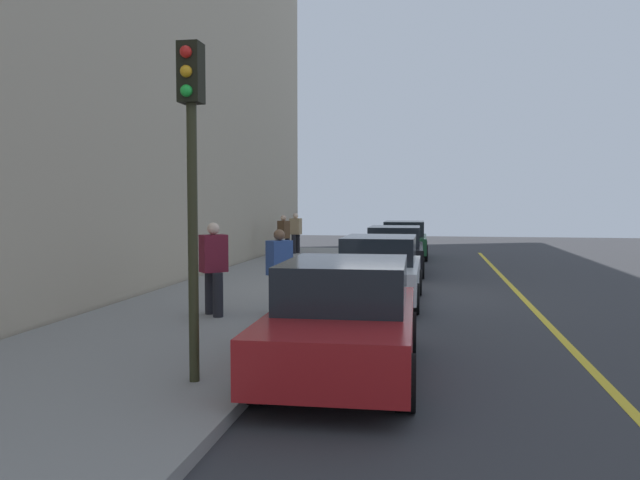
{
  "coord_description": "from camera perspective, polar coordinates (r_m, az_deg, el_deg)",
  "views": [
    {
      "loc": [
        15.5,
        1.0,
        2.29
      ],
      "look_at": [
        2.45,
        -1.28,
        1.51
      ],
      "focal_mm": 35.61,
      "sensor_mm": 36.0,
      "label": 1
    }
  ],
  "objects": [
    {
      "name": "pedestrian_tan_coat",
      "position": [
        26.7,
        -2.2,
        0.74
      ],
      "size": [
        0.55,
        0.52,
        1.69
      ],
      "color": "black",
      "rests_on": "sidewalk"
    },
    {
      "name": "pedestrian_burgundy_coat",
      "position": [
        12.15,
        -9.54,
        -2.33
      ],
      "size": [
        0.54,
        0.55,
        1.76
      ],
      "color": "black",
      "rests_on": "sidewalk"
    },
    {
      "name": "parked_car_red",
      "position": [
        8.49,
        2.2,
        -7.02
      ],
      "size": [
        4.35,
        1.97,
        1.51
      ],
      "color": "black",
      "rests_on": "ground"
    },
    {
      "name": "snow_bank_curb",
      "position": [
        16.96,
        4.08,
        -4.0
      ],
      "size": [
        4.74,
        0.56,
        0.22
      ],
      "primitive_type": "cube",
      "color": "white",
      "rests_on": "ground"
    },
    {
      "name": "parked_car_white",
      "position": [
        14.58,
        5.33,
        -2.66
      ],
      "size": [
        4.4,
        1.91,
        1.51
      ],
      "color": "black",
      "rests_on": "ground"
    },
    {
      "name": "traffic_light_pole",
      "position": [
        7.66,
        -11.47,
        7.71
      ],
      "size": [
        0.35,
        0.26,
        4.0
      ],
      "color": "#2D2D19",
      "rests_on": "sidewalk"
    },
    {
      "name": "pedestrian_brown_coat",
      "position": [
        24.26,
        -3.29,
        0.42
      ],
      "size": [
        0.5,
        0.52,
        1.65
      ],
      "color": "black",
      "rests_on": "sidewalk"
    },
    {
      "name": "rolling_suitcase",
      "position": [
        27.22,
        -2.23,
        -0.53
      ],
      "size": [
        0.34,
        0.22,
        0.91
      ],
      "color": "#471E19",
      "rests_on": "sidewalk"
    },
    {
      "name": "parked_car_black",
      "position": [
        20.6,
        6.71,
        -0.9
      ],
      "size": [
        4.4,
        1.95,
        1.51
      ],
      "color": "black",
      "rests_on": "ground"
    },
    {
      "name": "pedestrian_blue_coat",
      "position": [
        12.05,
        -3.67,
        -2.66
      ],
      "size": [
        0.51,
        0.5,
        1.64
      ],
      "color": "black",
      "rests_on": "sidewalk"
    },
    {
      "name": "ground_plane",
      "position": [
        15.7,
        6.17,
        -5.02
      ],
      "size": [
        56.0,
        56.0,
        0.0
      ],
      "primitive_type": "plane",
      "color": "#333335"
    },
    {
      "name": "lane_stripe_centre",
      "position": [
        15.82,
        17.86,
        -5.09
      ],
      "size": [
        28.0,
        0.14,
        0.01
      ],
      "primitive_type": "cube",
      "color": "gold",
      "rests_on": "ground"
    },
    {
      "name": "sidewalk",
      "position": [
        16.23,
        -5.57,
        -4.47
      ],
      "size": [
        28.0,
        4.6,
        0.15
      ],
      "primitive_type": "cube",
      "color": "gray",
      "rests_on": "ground"
    },
    {
      "name": "parked_car_green",
      "position": [
        26.35,
        7.57,
        0.03
      ],
      "size": [
        4.43,
        1.95,
        1.51
      ],
      "color": "black",
      "rests_on": "ground"
    }
  ]
}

